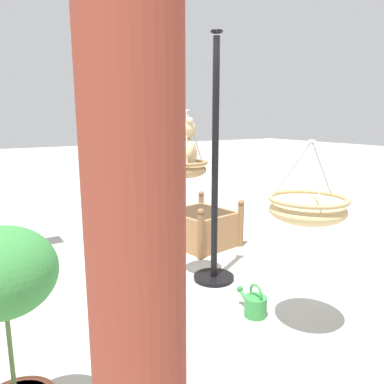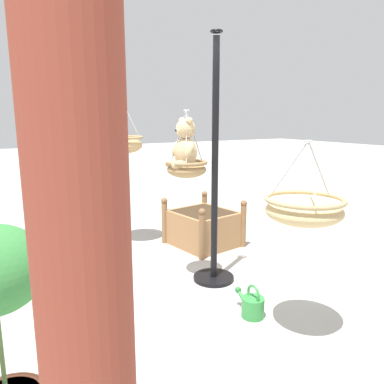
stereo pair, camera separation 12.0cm
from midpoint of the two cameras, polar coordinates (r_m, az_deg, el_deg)
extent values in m
plane|color=#ADAAA3|center=(4.26, -0.33, -12.68)|extent=(40.00, 40.00, 0.00)
cylinder|color=black|center=(3.83, 2.66, 4.10)|extent=(0.07, 0.07, 2.51)
cylinder|color=black|center=(4.17, 2.50, -12.94)|extent=(0.44, 0.44, 0.04)
torus|color=black|center=(3.89, 2.85, 23.35)|extent=(0.12, 0.12, 0.02)
ellipsoid|color=#A37F51|center=(3.83, -1.71, 3.43)|extent=(0.40, 0.40, 0.16)
torus|color=olive|center=(3.82, -1.71, 4.54)|extent=(0.43, 0.43, 0.04)
ellipsoid|color=silver|center=(3.83, -1.71, 3.73)|extent=(0.36, 0.36, 0.13)
cylinder|color=#B7B7BC|center=(3.85, -2.95, 8.48)|extent=(0.18, 0.11, 0.53)
cylinder|color=#B7B7BC|center=(3.71, -1.74, 8.38)|extent=(0.18, 0.11, 0.53)
cylinder|color=#B7B7BC|center=(3.85, -0.52, 8.49)|extent=(0.01, 0.20, 0.53)
torus|color=#B7B7BC|center=(3.80, -1.76, 12.39)|extent=(0.06, 0.06, 0.01)
ellipsoid|color=tan|center=(3.81, -1.85, 6.04)|extent=(0.26, 0.22, 0.31)
sphere|color=tan|center=(3.79, -1.88, 9.62)|extent=(0.21, 0.21, 0.20)
ellipsoid|color=#D9B683|center=(3.76, -2.88, 9.37)|extent=(0.09, 0.08, 0.06)
sphere|color=black|center=(3.74, -3.29, 9.40)|extent=(0.03, 0.03, 0.03)
sphere|color=tan|center=(3.73, -1.34, 10.83)|extent=(0.08, 0.08, 0.08)
sphere|color=tan|center=(3.85, -2.41, 10.84)|extent=(0.08, 0.08, 0.08)
ellipsoid|color=tan|center=(3.67, -1.24, 6.44)|extent=(0.08, 0.15, 0.20)
ellipsoid|color=tan|center=(3.91, -3.27, 6.72)|extent=(0.08, 0.15, 0.20)
ellipsoid|color=tan|center=(3.71, -2.78, 4.14)|extent=(0.09, 0.18, 0.09)
ellipsoid|color=tan|center=(3.83, -3.81, 4.36)|extent=(0.09, 0.18, 0.09)
ellipsoid|color=tan|center=(2.97, 16.17, -2.73)|extent=(0.58, 0.58, 0.20)
torus|color=tan|center=(2.95, 16.27, -0.98)|extent=(0.61, 0.61, 0.04)
cylinder|color=#B7B7BC|center=(2.94, 13.95, 3.45)|extent=(0.25, 0.15, 0.44)
cylinder|color=#B7B7BC|center=(2.78, 17.35, 2.84)|extent=(0.25, 0.15, 0.44)
cylinder|color=#B7B7BC|center=(3.01, 18.22, 3.39)|extent=(0.01, 0.28, 0.44)
torus|color=#B7B7BC|center=(2.89, 16.75, 7.54)|extent=(0.06, 0.06, 0.01)
ellipsoid|color=tan|center=(5.09, -11.95, 6.99)|extent=(0.57, 0.57, 0.23)
torus|color=#97794E|center=(5.08, -12.00, 8.17)|extent=(0.59, 0.59, 0.04)
ellipsoid|color=silver|center=(5.08, -11.96, 7.21)|extent=(0.50, 0.50, 0.19)
cylinder|color=#B7B7BC|center=(5.16, -13.26, 11.27)|extent=(0.24, 0.15, 0.56)
cylinder|color=#B7B7BC|center=(4.94, -12.41, 11.32)|extent=(0.24, 0.15, 0.56)
cylinder|color=#B7B7BC|center=(5.12, -10.72, 11.38)|extent=(0.01, 0.27, 0.56)
torus|color=#B7B7BC|center=(5.08, -12.27, 14.48)|extent=(0.06, 0.06, 0.01)
cylinder|color=brown|center=(0.79, -12.75, -22.72)|extent=(0.18, 0.18, 2.60)
cube|color=#9E7047|center=(5.16, 0.70, -5.54)|extent=(0.91, 0.86, 0.47)
cube|color=#382819|center=(5.10, 0.70, -3.31)|extent=(0.80, 0.75, 0.06)
cylinder|color=brown|center=(4.62, 0.57, -6.91)|extent=(0.08, 0.08, 0.57)
cylinder|color=brown|center=(5.22, -5.28, -4.80)|extent=(0.08, 0.08, 0.57)
cylinder|color=brown|center=(5.12, 6.80, -5.17)|extent=(0.08, 0.08, 0.57)
cylinder|color=brown|center=(5.67, 0.80, -3.45)|extent=(0.08, 0.08, 0.57)
sphere|color=brown|center=(4.53, 0.58, -3.08)|extent=(0.09, 0.09, 0.09)
sphere|color=brown|center=(5.14, -5.34, -1.38)|extent=(0.09, 0.09, 0.09)
sphere|color=brown|center=(5.04, 6.88, -1.69)|extent=(0.09, 0.09, 0.09)
sphere|color=brown|center=(5.59, 0.81, -0.29)|extent=(0.09, 0.09, 0.09)
cylinder|color=#4C6B38|center=(2.35, -27.36, -21.69)|extent=(0.02, 0.02, 0.53)
ellipsoid|color=#38843D|center=(2.13, -28.55, -10.72)|extent=(0.54, 0.54, 0.46)
cylinder|color=#338C3F|center=(3.49, 8.68, -16.93)|extent=(0.20, 0.20, 0.18)
cylinder|color=#338C3F|center=(3.58, 7.13, -15.79)|extent=(0.17, 0.04, 0.14)
sphere|color=#287033|center=(3.61, 6.39, -14.59)|extent=(0.06, 0.06, 0.06)
torus|color=#338C3F|center=(3.43, 8.74, -15.01)|extent=(0.16, 0.02, 0.16)
camera|label=1|loc=(0.06, -90.87, -0.18)|focal=34.82mm
camera|label=2|loc=(0.06, 89.13, 0.18)|focal=34.82mm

